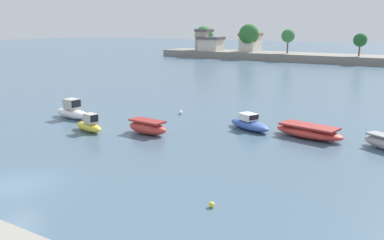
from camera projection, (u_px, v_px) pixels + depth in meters
name	position (u px, v px, depth m)	size (l,w,h in m)	color
ground_plane	(16.00, 185.00, 23.13)	(400.00, 400.00, 0.00)	#476075
moored_boat_1	(72.00, 112.00, 39.40)	(4.73, 1.95, 1.85)	white
moored_boat_2	(89.00, 125.00, 34.57)	(3.50, 1.86, 1.55)	yellow
moored_boat_3	(147.00, 127.00, 33.78)	(3.84, 1.76, 1.15)	#C63833
moored_boat_4	(249.00, 124.00, 35.24)	(4.70, 3.31, 1.35)	#3856A8
moored_boat_5	(309.00, 132.00, 32.66)	(5.87, 3.05, 1.01)	#C63833
mooring_buoy_0	(180.00, 112.00, 41.19)	(0.39, 0.39, 0.39)	white
mooring_buoy_2	(212.00, 205.00, 20.26)	(0.29, 0.29, 0.29)	yellow
distant_shoreline	(332.00, 53.00, 97.50)	(99.47, 10.59, 8.78)	gray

